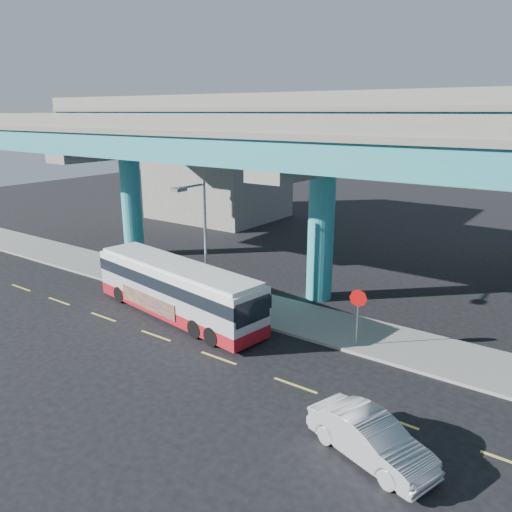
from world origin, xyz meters
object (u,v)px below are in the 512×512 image
Objects in this scene: transit_bus at (177,287)px; stop_sign at (358,305)px; street_lamp at (198,227)px; sedan at (371,438)px; parked_car at (144,264)px.

stop_sign is (9.45, 2.00, 0.54)m from transit_bus.
street_lamp is 2.54× the size of stop_sign.
street_lamp is at bearing -161.94° from stop_sign.
transit_bus is 4.25× the size of stop_sign.
street_lamp is (0.52, 1.28, 3.13)m from transit_bus.
street_lamp reaches higher than stop_sign.
sedan is 1.68× the size of stop_sign.
parked_car is at bearing -172.18° from stop_sign.
transit_bus is 7.43m from parked_car.
street_lamp is at bearing -102.84° from parked_car.
transit_bus is 2.62× the size of parked_car.
sedan is at bearing -26.07° from street_lamp.
stop_sign is (15.93, -1.58, 1.26)m from parked_car.
parked_car is (-19.53, 8.42, 0.17)m from sedan.
transit_bus is 2.53× the size of sedan.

